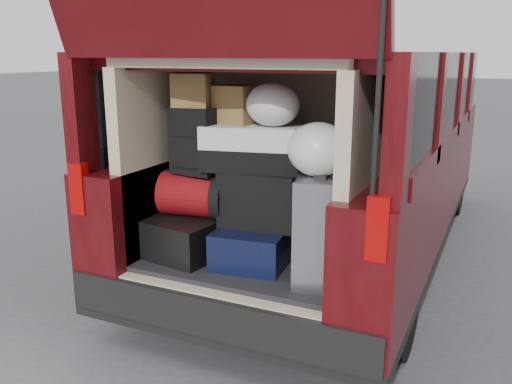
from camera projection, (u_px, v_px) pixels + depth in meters
ground at (240, 353)px, 3.30m from camera, size 80.00×80.00×0.00m
minivan at (335, 156)px, 4.70m from camera, size 1.90×5.35×2.77m
load_floor at (259, 294)px, 3.47m from camera, size 1.24×1.05×0.55m
black_hardshell at (195, 233)px, 3.42m from camera, size 0.53×0.66×0.24m
navy_hardshell at (255, 244)px, 3.25m from camera, size 0.47×0.55×0.22m
silver_roller at (320, 229)px, 2.94m from camera, size 0.32×0.44×0.59m
red_duffel at (195, 194)px, 3.35m from camera, size 0.46×0.33×0.27m
black_soft_case at (261, 198)px, 3.22m from camera, size 0.48×0.32×0.33m
backpack at (195, 141)px, 3.25m from camera, size 0.29×0.19×0.40m
twotone_duffel at (254, 148)px, 3.19m from camera, size 0.64×0.42×0.26m
grocery_sack_lower at (193, 90)px, 3.20m from camera, size 0.25×0.22×0.20m
grocery_sack_upper at (235, 105)px, 3.20m from camera, size 0.24×0.21×0.22m
plastic_bag_center at (273, 105)px, 3.07m from camera, size 0.36×0.35×0.25m
plastic_bag_right at (318, 149)px, 2.83m from camera, size 0.38×0.36×0.29m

